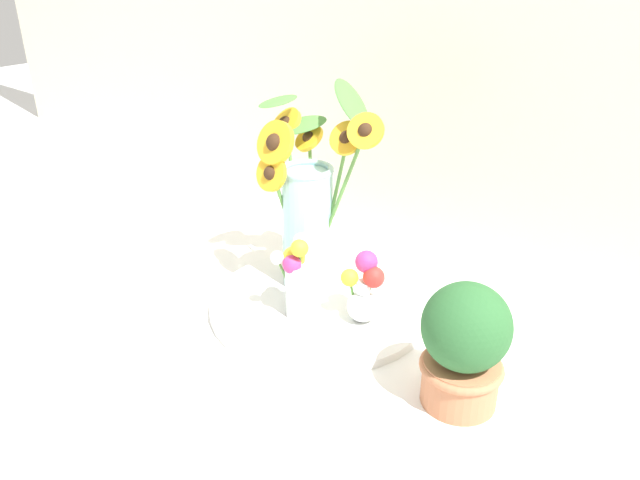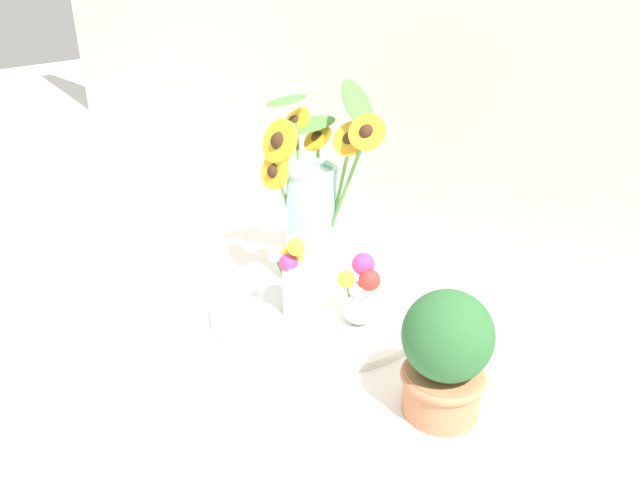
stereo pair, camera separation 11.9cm
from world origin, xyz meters
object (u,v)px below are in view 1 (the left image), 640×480
vase_small_center (299,278)px  potted_plant (464,345)px  vase_bulb_right (364,290)px  serving_tray (320,304)px  mason_jar_sunflowers (308,208)px

vase_small_center → potted_plant: bearing=-1.9°
vase_bulb_right → serving_tray: bearing=-179.1°
mason_jar_sunflowers → vase_bulb_right: mason_jar_sunflowers is taller
mason_jar_sunflowers → vase_bulb_right: bearing=-14.0°
vase_small_center → vase_bulb_right: vase_small_center is taller
potted_plant → mason_jar_sunflowers: bearing=164.2°
serving_tray → mason_jar_sunflowers: mason_jar_sunflowers is taller
serving_tray → vase_small_center: (0.00, -0.06, 0.09)m
mason_jar_sunflowers → vase_bulb_right: 0.21m
mason_jar_sunflowers → vase_bulb_right: (0.18, -0.04, -0.10)m
mason_jar_sunflowers → vase_small_center: mason_jar_sunflowers is taller
mason_jar_sunflowers → vase_small_center: size_ratio=2.55×
serving_tray → vase_small_center: size_ratio=2.66×
mason_jar_sunflowers → potted_plant: (0.42, -0.12, -0.07)m
serving_tray → potted_plant: potted_plant is taller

